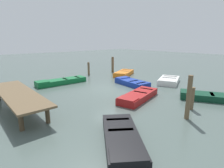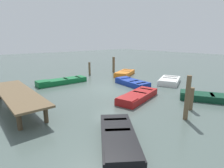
# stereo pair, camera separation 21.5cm
# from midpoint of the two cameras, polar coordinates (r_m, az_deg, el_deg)

# --- Properties ---
(ground_plane) EXTENTS (80.00, 80.00, 0.00)m
(ground_plane) POSITION_cam_midpoint_polar(r_m,az_deg,el_deg) (13.95, 0.44, -1.40)
(ground_plane) COLOR #4C5B56
(dock_segment) EXTENTS (6.32, 1.63, 0.95)m
(dock_segment) POSITION_cam_midpoint_polar(r_m,az_deg,el_deg) (10.84, -27.07, -2.89)
(dock_segment) COLOR brown
(dock_segment) RESTS_ON ground_plane
(rowboat_orange) EXTENTS (2.64, 3.43, 0.46)m
(rowboat_orange) POSITION_cam_midpoint_polar(r_m,az_deg,el_deg) (19.00, 4.32, 3.40)
(rowboat_orange) COLOR orange
(rowboat_orange) RESTS_ON ground_plane
(rowboat_dark_green) EXTENTS (3.34, 2.61, 0.46)m
(rowboat_dark_green) POSITION_cam_midpoint_polar(r_m,az_deg,el_deg) (12.74, 28.10, -3.60)
(rowboat_dark_green) COLOR #0C3823
(rowboat_dark_green) RESTS_ON ground_plane
(rowboat_green) EXTENTS (1.19, 4.21, 0.46)m
(rowboat_green) POSITION_cam_midpoint_polar(r_m,az_deg,el_deg) (15.93, -15.15, 0.87)
(rowboat_green) COLOR #0F602D
(rowboat_green) RESTS_ON ground_plane
(rowboat_black) EXTENTS (3.44, 2.95, 0.46)m
(rowboat_black) POSITION_cam_midpoint_polar(r_m,az_deg,el_deg) (6.88, 2.99, -16.56)
(rowboat_black) COLOR black
(rowboat_black) RESTS_ON ground_plane
(rowboat_blue) EXTENTS (3.11, 1.50, 0.46)m
(rowboat_blue) POSITION_cam_midpoint_polar(r_m,az_deg,el_deg) (15.02, 6.69, 0.48)
(rowboat_blue) COLOR navy
(rowboat_blue) RESTS_ON ground_plane
(rowboat_white) EXTENTS (2.58, 3.30, 0.46)m
(rowboat_white) POSITION_cam_midpoint_polar(r_m,az_deg,el_deg) (16.37, 17.93, 1.01)
(rowboat_white) COLOR silver
(rowboat_white) RESTS_ON ground_plane
(rowboat_red) EXTENTS (2.05, 3.69, 0.46)m
(rowboat_red) POSITION_cam_midpoint_polar(r_m,az_deg,el_deg) (11.53, 8.57, -3.78)
(rowboat_red) COLOR maroon
(rowboat_red) RESTS_ON ground_plane
(mooring_piling_center) EXTENTS (0.27, 0.27, 1.73)m
(mooring_piling_center) POSITION_cam_midpoint_polar(r_m,az_deg,el_deg) (20.68, 0.81, 6.12)
(mooring_piling_center) COLOR brown
(mooring_piling_center) RESTS_ON ground_plane
(mooring_piling_far_left) EXTENTS (0.22, 0.22, 2.12)m
(mooring_piling_far_left) POSITION_cam_midpoint_polar(r_m,az_deg,el_deg) (9.12, 23.18, -4.07)
(mooring_piling_far_left) COLOR brown
(mooring_piling_far_left) RESTS_ON ground_plane
(mooring_piling_far_right) EXTENTS (0.25, 0.25, 1.22)m
(mooring_piling_far_right) POSITION_cam_midpoint_polar(r_m,az_deg,el_deg) (10.59, 24.11, -4.26)
(mooring_piling_far_right) COLOR brown
(mooring_piling_far_right) RESTS_ON ground_plane
(mooring_piling_near_left) EXTENTS (0.22, 0.22, 1.32)m
(mooring_piling_near_left) POSITION_cam_midpoint_polar(r_m,az_deg,el_deg) (19.33, -6.76, 4.86)
(mooring_piling_near_left) COLOR brown
(mooring_piling_near_left) RESTS_ON ground_plane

